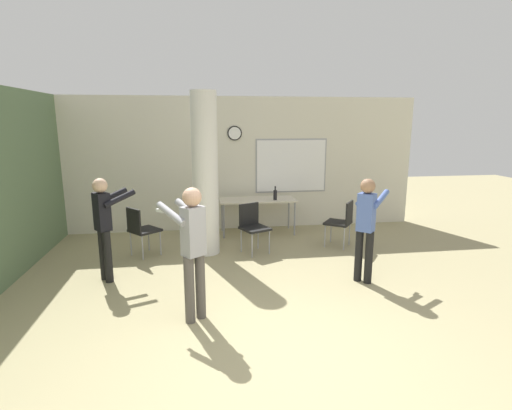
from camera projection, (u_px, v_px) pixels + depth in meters
ground_plane at (281, 362)px, 3.90m from camera, size 24.00×24.00×0.00m
wall_back at (234, 164)px, 8.50m from camera, size 8.00×0.15×2.80m
support_pillar at (205, 175)px, 6.84m from camera, size 0.44×0.44×2.80m
folding_table at (258, 202)px, 8.22m from camera, size 1.57×0.65×0.73m
bottle_on_table at (275, 195)px, 8.12m from camera, size 0.07×0.07×0.28m
chair_mid_room at (342, 220)px, 7.36m from camera, size 0.62×0.62×0.87m
chair_table_front at (253, 224)px, 7.06m from camera, size 0.58×0.58×0.87m
chair_near_pillar at (141, 228)px, 6.83m from camera, size 0.62×0.62×0.87m
person_playing_side at (366, 222)px, 5.68m from camera, size 0.58×0.60×1.52m
person_watching_back at (104, 221)px, 5.72m from camera, size 0.60×0.55×1.52m
person_playing_front at (192, 244)px, 4.56m from camera, size 0.58×0.63×1.59m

